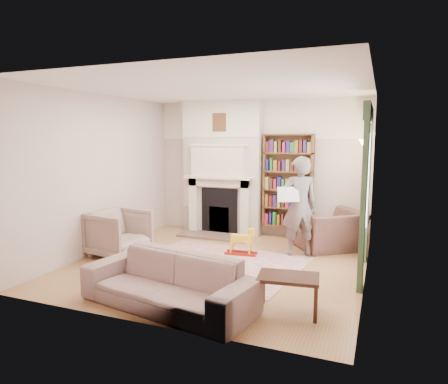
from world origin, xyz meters
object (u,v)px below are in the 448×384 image
at_px(sofa, 168,282).
at_px(rocking_horse, 241,241).
at_px(man_reading, 299,207).
at_px(paraffin_heater, 190,219).
at_px(coffee_table, 288,294).
at_px(armchair_reading, 329,230).
at_px(armchair_left, 119,233).
at_px(bookcase, 288,181).

bearing_deg(sofa, rocking_horse, 97.93).
distance_m(man_reading, rocking_horse, 1.17).
bearing_deg(paraffin_heater, coffee_table, -48.50).
height_order(armchair_reading, rocking_horse, armchair_reading).
height_order(armchair_reading, man_reading, man_reading).
height_order(man_reading, rocking_horse, man_reading).
distance_m(sofa, man_reading, 2.96).
bearing_deg(coffee_table, armchair_left, 152.49).
height_order(armchair_reading, coffee_table, armchair_reading).
height_order(bookcase, armchair_reading, bookcase).
distance_m(bookcase, armchair_reading, 1.35).
height_order(armchair_left, paraffin_heater, armchair_left).
relative_size(coffee_table, paraffin_heater, 1.27).
bearing_deg(coffee_table, man_reading, 90.64).
bearing_deg(rocking_horse, coffee_table, -63.33).
height_order(bookcase, rocking_horse, bookcase).
bearing_deg(sofa, paraffin_heater, 123.21).
bearing_deg(coffee_table, armchair_reading, 80.22).
height_order(armchair_reading, paraffin_heater, armchair_reading).
bearing_deg(sofa, bookcase, 92.13).
relative_size(sofa, coffee_table, 3.10).
bearing_deg(coffee_table, bookcase, 95.26).
height_order(sofa, coffee_table, sofa).
bearing_deg(armchair_left, rocking_horse, -58.75).
bearing_deg(armchair_reading, armchair_left, -9.73).
bearing_deg(rocking_horse, bookcase, 66.85).
relative_size(armchair_left, rocking_horse, 1.59).
distance_m(armchair_left, rocking_horse, 2.12).
distance_m(armchair_reading, man_reading, 0.90).
relative_size(bookcase, rocking_horse, 3.35).
bearing_deg(paraffin_heater, rocking_horse, -38.43).
height_order(sofa, rocking_horse, sofa).
bearing_deg(paraffin_heater, armchair_reading, -6.60).
bearing_deg(coffee_table, rocking_horse, 114.96).
bearing_deg(man_reading, coffee_table, 71.68).
height_order(armchair_left, coffee_table, armchair_left).
distance_m(armchair_left, coffee_table, 3.42).
relative_size(armchair_reading, sofa, 0.51).
height_order(armchair_reading, sofa, armchair_reading).
xyz_separation_m(bookcase, paraffin_heater, (-2.10, -0.22, -0.90)).
height_order(sofa, man_reading, man_reading).
bearing_deg(armchair_reading, bookcase, -69.80).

